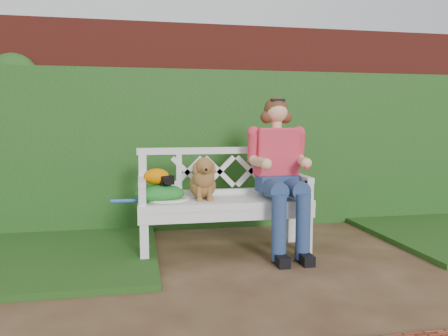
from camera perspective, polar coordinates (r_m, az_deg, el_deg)
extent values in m
plane|color=#3C2815|center=(3.43, 10.94, -13.66)|extent=(60.00, 60.00, 0.00)
cube|color=maroon|center=(5.05, 3.08, 5.42)|extent=(10.00, 0.30, 2.20)
cube|color=#2A6520|center=(4.84, 3.70, 2.44)|extent=(10.00, 0.18, 1.70)
cube|color=#16340F|center=(4.22, -27.15, -10.13)|extent=(2.60, 2.00, 0.05)
cube|color=black|center=(3.73, -7.60, -1.55)|extent=(0.14, 0.12, 0.08)
ellipsoid|color=orange|center=(3.74, -8.82, -1.10)|extent=(0.24, 0.19, 0.14)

